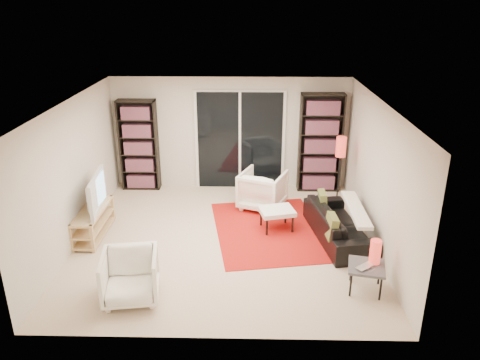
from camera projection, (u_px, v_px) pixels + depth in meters
name	position (u px, v px, depth m)	size (l,w,h in m)	color
floor	(225.00, 240.00, 8.09)	(5.00, 5.00, 0.00)	beige
wall_back	(231.00, 134.00, 9.98)	(5.00, 0.02, 2.40)	beige
wall_front	(213.00, 253.00, 5.33)	(5.00, 0.02, 2.40)	beige
wall_left	(73.00, 174.00, 7.71)	(0.02, 5.00, 2.40)	beige
wall_right	(378.00, 176.00, 7.60)	(0.02, 5.00, 2.40)	beige
ceiling	(223.00, 103.00, 7.21)	(5.00, 5.00, 0.02)	white
sliding_door	(240.00, 141.00, 10.00)	(1.92, 0.08, 2.16)	white
bookshelf_left	(139.00, 145.00, 9.95)	(0.80, 0.30, 1.95)	black
bookshelf_right	(320.00, 143.00, 9.84)	(0.90, 0.30, 2.10)	black
tv_stand	(93.00, 222.00, 8.16)	(0.41, 1.28, 0.50)	tan
tv	(91.00, 193.00, 7.96)	(1.09, 0.14, 0.63)	black
rug	(269.00, 230.00, 8.43)	(1.87, 2.53, 0.01)	#B51611
sofa	(339.00, 224.00, 8.05)	(1.89, 0.74, 0.55)	black
armchair_back	(263.00, 190.00, 9.21)	(0.81, 0.83, 0.76)	white
armchair_front	(130.00, 277.00, 6.41)	(0.75, 0.77, 0.70)	white
ottoman	(277.00, 212.00, 8.34)	(0.69, 0.61, 0.40)	white
side_table	(367.00, 268.00, 6.59)	(0.60, 0.60, 0.40)	#4B4B50
laptop	(368.00, 268.00, 6.50)	(0.30, 0.20, 0.02)	silver
table_lamp	(375.00, 252.00, 6.59)	(0.16, 0.16, 0.35)	red
floor_lamp	(340.00, 154.00, 9.01)	(0.22, 0.22, 1.44)	black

